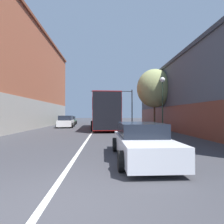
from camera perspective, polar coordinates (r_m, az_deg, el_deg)
The scene contains 10 objects.
ground_plane at distance 3.49m, azimuth -22.65°, elevation -27.62°, with size 160.00×160.00×0.00m, color #38383D.
lane_center_line at distance 18.99m, azimuth -5.80°, elevation -5.60°, with size 0.14×43.93×0.01m.
building_right_storefront at distance 19.43m, azimuth 26.68°, elevation 4.97°, with size 6.36×25.39×6.81m.
bus at distance 19.64m, azimuth -2.53°, elevation 0.39°, with size 3.16×10.52×3.58m.
hatchback_foreground at distance 6.46m, azimuth 9.43°, elevation -9.48°, with size 1.92×4.31×1.27m.
parked_car_left_near at distance 22.56m, azimuth -14.80°, elevation -3.10°, with size 2.22×4.31×1.45m.
parked_car_left_mid at distance 28.56m, azimuth -13.61°, elevation -2.75°, with size 2.32×4.20×1.33m.
traffic_signal_gantry at distance 31.08m, azimuth 2.00°, elevation 4.50°, with size 7.39×0.36×6.03m.
street_lamp at distance 14.13m, azimuth 16.16°, elevation 4.92°, with size 0.39×0.39×4.49m.
street_tree_near at distance 19.78m, azimuth 13.66°, elevation 7.51°, with size 3.79×3.41×6.54m.
Camera 1 is at (1.06, -2.93, 1.58)m, focal length 28.00 mm.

